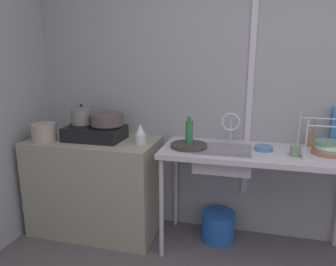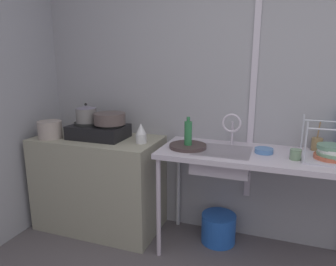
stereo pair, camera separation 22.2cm
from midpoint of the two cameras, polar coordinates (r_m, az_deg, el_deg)
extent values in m
cube|color=gray|center=(2.68, 16.95, 7.11)|extent=(5.07, 0.10, 2.55)
cube|color=#BDB2C1|center=(2.61, 12.93, 10.01)|extent=(0.05, 0.01, 2.04)
cube|color=gray|center=(2.92, -15.52, -9.45)|extent=(1.13, 0.59, 0.87)
cube|color=#BDB2C1|center=(2.42, 13.83, -3.72)|extent=(1.48, 0.59, 0.04)
cylinder|color=#BBACBC|center=(2.46, -3.92, -14.04)|extent=(0.04, 0.04, 0.83)
cylinder|color=#B8B8BF|center=(2.90, -0.74, -9.58)|extent=(0.04, 0.04, 0.83)
cube|color=black|center=(2.76, -15.75, -0.04)|extent=(0.50, 0.33, 0.12)
cylinder|color=black|center=(2.81, -17.94, 1.45)|extent=(0.23, 0.23, 0.02)
cylinder|color=black|center=(2.69, -13.64, 1.23)|extent=(0.23, 0.23, 0.02)
cylinder|color=slate|center=(2.80, -18.05, 2.91)|extent=(0.18, 0.18, 0.13)
cone|color=slate|center=(2.79, -18.16, 4.44)|extent=(0.19, 0.19, 0.02)
sphere|color=black|center=(2.78, -18.19, 4.92)|extent=(0.02, 0.02, 0.02)
cylinder|color=#504240|center=(2.68, -13.71, 2.44)|extent=(0.27, 0.27, 0.10)
cylinder|color=#A09189|center=(2.87, -24.33, 0.12)|extent=(0.21, 0.21, 0.16)
cylinder|color=silver|center=(2.56, -7.66, -1.16)|extent=(0.09, 0.09, 0.08)
cone|color=silver|center=(2.54, -7.72, 0.70)|extent=(0.09, 0.09, 0.09)
cube|color=#BDB2C1|center=(2.43, 7.72, -4.79)|extent=(0.43, 0.38, 0.15)
cylinder|color=#BDB2C1|center=(2.59, 9.28, 0.24)|extent=(0.02, 0.02, 0.19)
torus|color=#BDB2C1|center=(2.50, 9.21, 2.04)|extent=(0.15, 0.02, 0.15)
cylinder|color=#3A2C2C|center=(2.43, 1.32, -2.41)|extent=(0.30, 0.30, 0.03)
cylinder|color=#B3B6C2|center=(2.25, 21.97, -1.26)|extent=(0.01, 0.01, 0.29)
cylinder|color=#B3B6C2|center=(2.54, 21.13, 0.41)|extent=(0.01, 0.01, 0.29)
cylinder|color=#B3B6C2|center=(2.55, 25.49, 2.38)|extent=(0.38, 0.01, 0.01)
cube|color=#B7B5C3|center=(2.46, 25.58, -3.76)|extent=(0.40, 0.32, 0.01)
cylinder|color=#BA573E|center=(2.45, 25.53, -3.34)|extent=(0.22, 0.22, 0.03)
cylinder|color=gray|center=(2.44, 25.89, -2.91)|extent=(0.21, 0.21, 0.03)
cylinder|color=white|center=(2.45, 25.91, -2.27)|extent=(0.20, 0.20, 0.03)
cylinder|color=slate|center=(2.44, 25.65, -1.74)|extent=(0.19, 0.19, 0.03)
cylinder|color=slate|center=(2.35, 20.32, -3.23)|extent=(0.08, 0.08, 0.07)
cylinder|color=#4B76B2|center=(2.43, 15.04, -2.79)|extent=(0.14, 0.14, 0.04)
cylinder|color=#286C3C|center=(2.40, 1.36, -0.32)|extent=(0.06, 0.06, 0.22)
cylinder|color=#286C3C|center=(2.37, 1.38, 2.65)|extent=(0.03, 0.03, 0.04)
cylinder|color=olive|center=(2.67, 23.27, -1.36)|extent=(0.08, 0.08, 0.10)
cylinder|color=olive|center=(2.65, 23.42, 0.32)|extent=(0.03, 0.05, 0.20)
cylinder|color=#2052B0|center=(2.82, 7.05, -16.92)|extent=(0.30, 0.30, 0.25)
camera|label=1|loc=(0.11, -92.54, -0.60)|focal=32.50mm
camera|label=2|loc=(0.11, 87.46, 0.60)|focal=32.50mm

